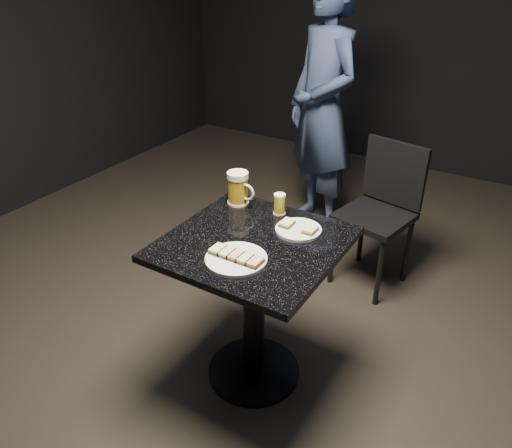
{
  "coord_description": "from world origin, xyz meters",
  "views": [
    {
      "loc": [
        0.93,
        -1.5,
        1.82
      ],
      "look_at": [
        0.0,
        0.02,
        0.82
      ],
      "focal_mm": 35.0,
      "sensor_mm": 36.0,
      "label": 1
    }
  ],
  "objects_px": {
    "plate_large": "(236,259)",
    "beer_mug": "(238,188)",
    "plate_small": "(298,230)",
    "table": "(254,288)",
    "chair": "(381,206)",
    "patron": "(322,110)",
    "beer_tumbler": "(280,204)"
  },
  "relations": [
    {
      "from": "table",
      "to": "beer_tumbler",
      "type": "height_order",
      "value": "beer_tumbler"
    },
    {
      "from": "beer_tumbler",
      "to": "chair",
      "type": "distance_m",
      "value": 0.9
    },
    {
      "from": "beer_tumbler",
      "to": "chair",
      "type": "height_order",
      "value": "chair"
    },
    {
      "from": "beer_mug",
      "to": "beer_tumbler",
      "type": "distance_m",
      "value": 0.22
    },
    {
      "from": "chair",
      "to": "plate_large",
      "type": "bearing_deg",
      "value": -98.5
    },
    {
      "from": "plate_small",
      "to": "table",
      "type": "bearing_deg",
      "value": -126.02
    },
    {
      "from": "plate_large",
      "to": "table",
      "type": "height_order",
      "value": "plate_large"
    },
    {
      "from": "plate_large",
      "to": "plate_small",
      "type": "bearing_deg",
      "value": 73.04
    },
    {
      "from": "beer_tumbler",
      "to": "table",
      "type": "bearing_deg",
      "value": -84.52
    },
    {
      "from": "chair",
      "to": "patron",
      "type": "bearing_deg",
      "value": 144.84
    },
    {
      "from": "plate_small",
      "to": "chair",
      "type": "height_order",
      "value": "chair"
    },
    {
      "from": "table",
      "to": "beer_mug",
      "type": "bearing_deg",
      "value": 133.33
    },
    {
      "from": "plate_small",
      "to": "beer_mug",
      "type": "bearing_deg",
      "value": 166.5
    },
    {
      "from": "chair",
      "to": "beer_mug",
      "type": "bearing_deg",
      "value": -118.55
    },
    {
      "from": "beer_mug",
      "to": "chair",
      "type": "xyz_separation_m",
      "value": [
        0.45,
        0.82,
        -0.33
      ]
    },
    {
      "from": "patron",
      "to": "chair",
      "type": "distance_m",
      "value": 0.82
    },
    {
      "from": "patron",
      "to": "beer_mug",
      "type": "bearing_deg",
      "value": -49.55
    },
    {
      "from": "beer_mug",
      "to": "chair",
      "type": "bearing_deg",
      "value": 61.45
    },
    {
      "from": "patron",
      "to": "beer_tumbler",
      "type": "height_order",
      "value": "patron"
    },
    {
      "from": "plate_large",
      "to": "patron",
      "type": "relative_size",
      "value": 0.14
    },
    {
      "from": "patron",
      "to": "beer_tumbler",
      "type": "distance_m",
      "value": 1.28
    },
    {
      "from": "patron",
      "to": "chair",
      "type": "relative_size",
      "value": 2.02
    },
    {
      "from": "patron",
      "to": "table",
      "type": "distance_m",
      "value": 1.59
    },
    {
      "from": "plate_large",
      "to": "table",
      "type": "relative_size",
      "value": 0.32
    },
    {
      "from": "plate_small",
      "to": "chair",
      "type": "distance_m",
      "value": 0.95
    },
    {
      "from": "plate_large",
      "to": "patron",
      "type": "xyz_separation_m",
      "value": [
        -0.41,
        1.66,
        0.11
      ]
    },
    {
      "from": "beer_mug",
      "to": "plate_small",
      "type": "bearing_deg",
      "value": -13.5
    },
    {
      "from": "plate_small",
      "to": "beer_mug",
      "type": "xyz_separation_m",
      "value": [
        -0.36,
        0.09,
        0.07
      ]
    },
    {
      "from": "plate_large",
      "to": "beer_mug",
      "type": "xyz_separation_m",
      "value": [
        -0.26,
        0.42,
        0.07
      ]
    },
    {
      "from": "plate_large",
      "to": "beer_mug",
      "type": "height_order",
      "value": "beer_mug"
    },
    {
      "from": "beer_tumbler",
      "to": "plate_small",
      "type": "bearing_deg",
      "value": -33.35
    },
    {
      "from": "patron",
      "to": "plate_large",
      "type": "bearing_deg",
      "value": -42.47
    }
  ]
}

